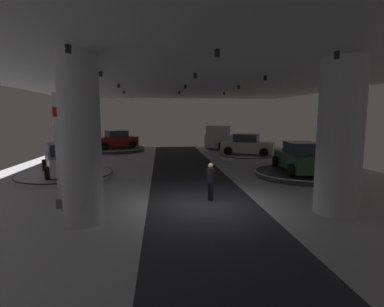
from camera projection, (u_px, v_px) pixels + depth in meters
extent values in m
cube|color=silver|center=(203.00, 206.00, 11.43)|extent=(24.00, 44.00, 0.05)
cube|color=#2D2D33|center=(203.00, 205.00, 11.42)|extent=(4.40, 44.00, 0.01)
cube|color=silver|center=(204.00, 61.00, 10.71)|extent=(24.00, 44.00, 0.10)
cylinder|color=black|center=(68.00, 49.00, 7.80)|extent=(0.16, 0.16, 0.22)
cylinder|color=black|center=(101.00, 74.00, 12.47)|extent=(0.16, 0.16, 0.22)
cylinder|color=black|center=(119.00, 86.00, 17.22)|extent=(0.16, 0.16, 0.22)
cylinder|color=black|center=(124.00, 92.00, 22.01)|extent=(0.16, 0.16, 0.22)
cylinder|color=black|center=(217.00, 53.00, 8.35)|extent=(0.16, 0.16, 0.22)
cylinder|color=black|center=(195.00, 76.00, 12.99)|extent=(0.16, 0.16, 0.22)
cylinder|color=black|center=(185.00, 87.00, 17.93)|extent=(0.16, 0.16, 0.22)
cylinder|color=black|center=(179.00, 93.00, 22.36)|extent=(0.16, 0.16, 0.22)
cylinder|color=black|center=(337.00, 55.00, 8.60)|extent=(0.16, 0.16, 0.22)
cylinder|color=black|center=(265.00, 78.00, 13.77)|extent=(0.16, 0.16, 0.22)
cylinder|color=black|center=(239.00, 87.00, 18.23)|extent=(0.16, 0.16, 0.22)
cylinder|color=black|center=(224.00, 94.00, 23.33)|extent=(0.16, 0.16, 0.22)
cylinder|color=silver|center=(80.00, 140.00, 9.24)|extent=(1.28, 1.28, 5.50)
cylinder|color=silver|center=(340.00, 138.00, 10.19)|extent=(1.54, 1.54, 5.50)
cube|color=slate|center=(76.00, 201.00, 11.32)|extent=(1.30, 0.71, 0.35)
cube|color=white|center=(73.00, 146.00, 11.04)|extent=(1.13, 0.62, 4.03)
cube|color=red|center=(71.00, 112.00, 10.87)|extent=(1.15, 0.64, 0.36)
cylinder|color=#333338|center=(116.00, 149.00, 28.97)|extent=(5.66, 5.66, 0.36)
cylinder|color=white|center=(116.00, 148.00, 28.95)|extent=(5.78, 5.78, 0.05)
cube|color=maroon|center=(116.00, 142.00, 28.86)|extent=(4.55, 3.61, 0.90)
cube|color=#2D3842|center=(117.00, 134.00, 28.85)|extent=(2.42, 2.29, 0.70)
cylinder|color=black|center=(105.00, 146.00, 27.27)|extent=(0.70, 0.52, 0.68)
cylinder|color=black|center=(98.00, 144.00, 28.89)|extent=(0.70, 0.52, 0.68)
cylinder|color=black|center=(133.00, 144.00, 28.90)|extent=(0.70, 0.52, 0.68)
cylinder|color=black|center=(125.00, 143.00, 30.52)|extent=(0.70, 0.52, 0.68)
sphere|color=white|center=(96.00, 142.00, 27.27)|extent=(0.18, 0.18, 0.18)
sphere|color=white|center=(93.00, 141.00, 28.08)|extent=(0.18, 0.18, 0.18)
cylinder|color=silver|center=(65.00, 175.00, 16.50)|extent=(5.14, 5.14, 0.26)
cylinder|color=black|center=(65.00, 174.00, 16.49)|extent=(5.25, 5.25, 0.05)
cube|color=silver|center=(65.00, 163.00, 16.41)|extent=(3.33, 4.57, 0.90)
cube|color=#2D3842|center=(64.00, 149.00, 16.44)|extent=(2.19, 2.36, 0.70)
cylinder|color=black|center=(88.00, 170.00, 15.70)|extent=(0.47, 0.71, 0.68)
cylinder|color=black|center=(47.00, 173.00, 14.72)|extent=(0.47, 0.71, 0.68)
cylinder|color=black|center=(80.00, 162.00, 18.16)|extent=(0.47, 0.71, 0.68)
cylinder|color=black|center=(44.00, 165.00, 17.18)|extent=(0.47, 0.71, 0.68)
sphere|color=white|center=(80.00, 165.00, 14.87)|extent=(0.18, 0.18, 0.18)
sphere|color=white|center=(59.00, 167.00, 14.38)|extent=(0.18, 0.18, 0.18)
cylinder|color=silver|center=(231.00, 149.00, 29.95)|extent=(5.57, 5.56, 0.24)
cylinder|color=black|center=(231.00, 148.00, 29.94)|extent=(5.68, 5.68, 0.05)
cube|color=silver|center=(232.00, 141.00, 29.84)|extent=(5.70, 3.86, 1.20)
cube|color=silver|center=(218.00, 131.00, 28.94)|extent=(2.27, 2.38, 1.00)
cube|color=#28333D|center=(222.00, 131.00, 29.17)|extent=(0.70, 1.66, 0.75)
cylinder|color=black|center=(223.00, 146.00, 28.01)|extent=(0.88, 0.56, 0.84)
cylinder|color=black|center=(210.00, 144.00, 30.08)|extent=(0.88, 0.56, 0.84)
cylinder|color=black|center=(253.00, 144.00, 29.68)|extent=(0.88, 0.56, 0.84)
cylinder|color=black|center=(239.00, 142.00, 31.76)|extent=(0.88, 0.56, 0.84)
cylinder|color=silver|center=(248.00, 156.00, 23.93)|extent=(4.54, 4.54, 0.35)
cylinder|color=black|center=(248.00, 155.00, 23.91)|extent=(4.63, 4.63, 0.05)
cube|color=silver|center=(248.00, 147.00, 23.83)|extent=(4.56, 3.53, 0.90)
cube|color=#2D3842|center=(246.00, 138.00, 23.79)|extent=(2.40, 2.26, 0.70)
cylinder|color=black|center=(267.00, 150.00, 24.28)|extent=(0.71, 0.51, 0.68)
cylinder|color=black|center=(264.00, 153.00, 22.43)|extent=(0.71, 0.51, 0.68)
cylinder|color=black|center=(234.00, 148.00, 25.30)|extent=(0.71, 0.51, 0.68)
cylinder|color=black|center=(228.00, 151.00, 23.45)|extent=(0.71, 0.51, 0.68)
sphere|color=white|center=(274.00, 146.00, 23.54)|extent=(0.18, 0.18, 0.18)
sphere|color=white|center=(273.00, 147.00, 22.62)|extent=(0.18, 0.18, 0.18)
cylinder|color=#333338|center=(299.00, 174.00, 16.77)|extent=(4.99, 4.99, 0.33)
cylinder|color=white|center=(299.00, 172.00, 16.75)|extent=(5.09, 5.09, 0.05)
cube|color=#2D5638|center=(300.00, 161.00, 16.67)|extent=(2.20, 4.36, 0.90)
cube|color=#2D3842|center=(302.00, 148.00, 16.42)|extent=(1.74, 2.04, 0.70)
cylinder|color=black|center=(275.00, 162.00, 18.11)|extent=(0.29, 0.70, 0.68)
cylinder|color=black|center=(307.00, 162.00, 18.13)|extent=(0.29, 0.70, 0.68)
cylinder|color=black|center=(291.00, 170.00, 15.28)|extent=(0.29, 0.70, 0.68)
cylinder|color=black|center=(329.00, 170.00, 15.30)|extent=(0.29, 0.70, 0.68)
sphere|color=white|center=(280.00, 154.00, 18.69)|extent=(0.18, 0.18, 0.18)
sphere|color=white|center=(296.00, 154.00, 18.70)|extent=(0.18, 0.18, 0.18)
cylinder|color=black|center=(212.00, 192.00, 11.90)|extent=(0.14, 0.14, 0.80)
cylinder|color=black|center=(209.00, 191.00, 12.05)|extent=(0.14, 0.14, 0.80)
cylinder|color=black|center=(211.00, 176.00, 11.89)|extent=(0.32, 0.32, 0.62)
sphere|color=tan|center=(211.00, 166.00, 11.84)|extent=(0.22, 0.22, 0.22)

